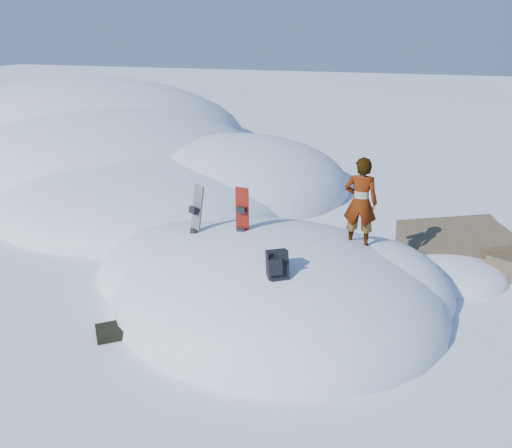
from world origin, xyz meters
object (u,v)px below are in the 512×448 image
(snowboard_red, at_px, (242,222))
(snowboard_dark, at_px, (195,223))
(backpack, at_px, (277,265))
(person, at_px, (360,202))

(snowboard_red, bearing_deg, snowboard_dark, -177.87)
(backpack, height_order, person, person)
(snowboard_dark, xyz_separation_m, backpack, (2.26, -1.58, 0.09))
(snowboard_dark, xyz_separation_m, person, (3.41, 0.44, 0.69))
(person, bearing_deg, backpack, 61.15)
(snowboard_red, distance_m, snowboard_dark, 1.11)
(snowboard_red, xyz_separation_m, backpack, (1.17, -1.52, -0.09))
(snowboard_red, height_order, backpack, snowboard_red)
(snowboard_dark, height_order, backpack, snowboard_dark)
(backpack, bearing_deg, snowboard_red, 97.17)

